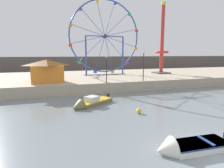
% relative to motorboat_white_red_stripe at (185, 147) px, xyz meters
% --- Properties ---
extents(ground_plane, '(240.00, 240.00, 0.00)m').
position_rel_motorboat_white_red_stripe_xyz_m(ground_plane, '(1.24, -0.81, -0.22)').
color(ground_plane, slate).
extents(quay_promenade, '(110.00, 20.24, 1.40)m').
position_rel_motorboat_white_red_stripe_xyz_m(quay_promenade, '(1.24, 26.43, 0.48)').
color(quay_promenade, '#B7A88E').
rests_on(quay_promenade, ground_plane).
extents(distant_town_skyline, '(140.00, 3.00, 4.40)m').
position_rel_motorboat_white_red_stripe_xyz_m(distant_town_skyline, '(1.24, 51.32, 1.98)').
color(distant_town_skyline, '#564C47').
rests_on(distant_town_skyline, ground_plane).
extents(motorboat_white_red_stripe, '(4.56, 1.67, 1.42)m').
position_rel_motorboat_white_red_stripe_xyz_m(motorboat_white_red_stripe, '(0.00, 0.00, 0.00)').
color(motorboat_white_red_stripe, silver).
rests_on(motorboat_white_red_stripe, ground_plane).
extents(motorboat_olive_wood, '(5.07, 4.09, 1.38)m').
position_rel_motorboat_white_red_stripe_xyz_m(motorboat_olive_wood, '(-3.08, 10.87, 0.06)').
color(motorboat_olive_wood, olive).
rests_on(motorboat_olive_wood, ground_plane).
extents(ferris_wheel_blue_frame, '(12.95, 1.20, 13.43)m').
position_rel_motorboat_white_red_stripe_xyz_m(ferris_wheel_blue_frame, '(3.19, 26.61, 7.92)').
color(ferris_wheel_blue_frame, '#334CA8').
rests_on(ferris_wheel_blue_frame, quay_promenade).
extents(drop_tower_red_tower, '(2.80, 2.80, 13.60)m').
position_rel_motorboat_white_red_stripe_xyz_m(drop_tower_red_tower, '(14.45, 25.66, 6.43)').
color(drop_tower_red_tower, '#BC332D').
rests_on(drop_tower_red_tower, quay_promenade).
extents(carnival_booth_orange_canopy, '(4.79, 3.54, 3.07)m').
position_rel_motorboat_white_red_stripe_xyz_m(carnival_booth_orange_canopy, '(-7.00, 19.68, 2.77)').
color(carnival_booth_orange_canopy, orange).
rests_on(carnival_booth_orange_canopy, quay_promenade).
extents(promenade_lamp_near, '(0.32, 0.32, 3.63)m').
position_rel_motorboat_white_red_stripe_xyz_m(promenade_lamp_near, '(0.67, 17.13, 3.57)').
color(promenade_lamp_near, '#2D2D33').
rests_on(promenade_lamp_near, quay_promenade).
extents(promenade_lamp_far, '(0.32, 0.32, 4.22)m').
position_rel_motorboat_white_red_stripe_xyz_m(promenade_lamp_far, '(6.12, 17.00, 3.91)').
color(promenade_lamp_far, '#2D2D33').
rests_on(promenade_lamp_far, quay_promenade).
extents(mooring_buoy_orange, '(0.44, 0.44, 0.44)m').
position_rel_motorboat_white_red_stripe_xyz_m(mooring_buoy_orange, '(0.63, 7.00, -0.00)').
color(mooring_buoy_orange, yellow).
rests_on(mooring_buoy_orange, ground_plane).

